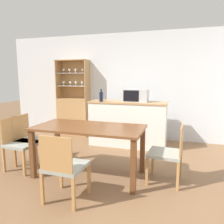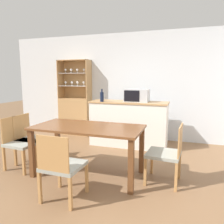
% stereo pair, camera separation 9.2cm
% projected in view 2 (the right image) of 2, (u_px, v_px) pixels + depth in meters
% --- Properties ---
extents(ground_plane, '(18.00, 18.00, 0.00)m').
position_uv_depth(ground_plane, '(94.00, 185.00, 3.05)').
color(ground_plane, brown).
extents(wall_back, '(6.80, 0.06, 2.55)m').
position_uv_depth(wall_back, '(136.00, 86.00, 5.31)').
color(wall_back, silver).
rests_on(wall_back, ground_plane).
extents(kitchen_counter, '(1.67, 0.57, 0.98)m').
position_uv_depth(kitchen_counter, '(129.00, 124.00, 4.78)').
color(kitchen_counter, white).
rests_on(kitchen_counter, ground_plane).
extents(display_cabinet, '(0.83, 0.34, 1.93)m').
position_uv_depth(display_cabinet, '(75.00, 111.00, 5.74)').
color(display_cabinet, tan).
rests_on(display_cabinet, ground_plane).
extents(dining_table, '(1.64, 0.81, 0.77)m').
position_uv_depth(dining_table, '(88.00, 133.00, 3.30)').
color(dining_table, brown).
rests_on(dining_table, ground_plane).
extents(dining_chair_side_left_near, '(0.49, 0.49, 0.85)m').
position_uv_depth(dining_chair_side_left_near, '(21.00, 142.00, 3.59)').
color(dining_chair_side_left_near, '#999E93').
rests_on(dining_chair_side_left_near, ground_plane).
extents(dining_chair_side_right_far, '(0.48, 0.48, 0.85)m').
position_uv_depth(dining_chair_side_right_far, '(167.00, 153.00, 3.07)').
color(dining_chair_side_right_far, '#999E93').
rests_on(dining_chair_side_right_far, ground_plane).
extents(dining_chair_side_left_far, '(0.47, 0.47, 0.85)m').
position_uv_depth(dining_chair_side_left_far, '(30.00, 138.00, 3.81)').
color(dining_chair_side_left_far, '#999E93').
rests_on(dining_chair_side_left_far, ground_plane).
extents(dining_chair_head_near, '(0.46, 0.46, 0.85)m').
position_uv_depth(dining_chair_head_near, '(62.00, 166.00, 2.63)').
color(dining_chair_head_near, '#999E93').
rests_on(dining_chair_head_near, ground_plane).
extents(microwave, '(0.51, 0.34, 0.27)m').
position_uv_depth(microwave, '(137.00, 95.00, 4.64)').
color(microwave, '#B7BABF').
rests_on(microwave, kitchen_counter).
extents(wine_bottle, '(0.08, 0.08, 0.27)m').
position_uv_depth(wine_bottle, '(102.00, 97.00, 4.66)').
color(wine_bottle, '#141E38').
rests_on(wine_bottle, kitchen_counter).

